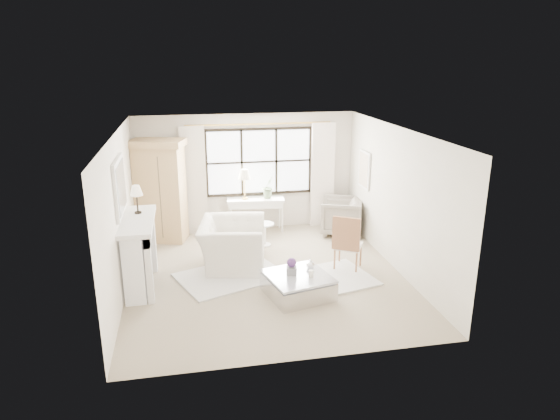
# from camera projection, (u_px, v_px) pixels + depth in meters

# --- Properties ---
(floor) EXTENTS (5.50, 5.50, 0.00)m
(floor) POSITION_uv_depth(u_px,v_px,m) (266.00, 276.00, 9.31)
(floor) COLOR tan
(floor) RESTS_ON ground
(ceiling) EXTENTS (5.50, 5.50, 0.00)m
(ceiling) POSITION_uv_depth(u_px,v_px,m) (265.00, 131.00, 8.51)
(ceiling) COLOR silver
(ceiling) RESTS_ON ground
(wall_back) EXTENTS (5.00, 0.00, 5.00)m
(wall_back) POSITION_uv_depth(u_px,v_px,m) (246.00, 173.00, 11.49)
(wall_back) COLOR beige
(wall_back) RESTS_ON ground
(wall_front) EXTENTS (5.00, 0.00, 5.00)m
(wall_front) POSITION_uv_depth(u_px,v_px,m) (301.00, 268.00, 6.33)
(wall_front) COLOR silver
(wall_front) RESTS_ON ground
(wall_left) EXTENTS (0.00, 5.50, 5.50)m
(wall_left) POSITION_uv_depth(u_px,v_px,m) (120.00, 215.00, 8.45)
(wall_left) COLOR white
(wall_left) RESTS_ON ground
(wall_right) EXTENTS (0.00, 5.50, 5.50)m
(wall_right) POSITION_uv_depth(u_px,v_px,m) (397.00, 199.00, 9.36)
(wall_right) COLOR beige
(wall_right) RESTS_ON ground
(window_pane) EXTENTS (2.40, 0.02, 1.50)m
(window_pane) POSITION_uv_depth(u_px,v_px,m) (259.00, 162.00, 11.45)
(window_pane) COLOR white
(window_pane) RESTS_ON wall_back
(window_frame) EXTENTS (2.50, 0.04, 1.50)m
(window_frame) POSITION_uv_depth(u_px,v_px,m) (259.00, 162.00, 11.44)
(window_frame) COLOR black
(window_frame) RESTS_ON wall_back
(curtain_rod) EXTENTS (3.30, 0.04, 0.04)m
(curtain_rod) POSITION_uv_depth(u_px,v_px,m) (259.00, 124.00, 11.13)
(curtain_rod) COLOR gold
(curtain_rod) RESTS_ON wall_back
(curtain_left) EXTENTS (0.55, 0.10, 2.47)m
(curtain_left) POSITION_uv_depth(u_px,v_px,m) (194.00, 181.00, 11.21)
(curtain_left) COLOR beige
(curtain_left) RESTS_ON ground
(curtain_right) EXTENTS (0.55, 0.10, 2.47)m
(curtain_right) POSITION_uv_depth(u_px,v_px,m) (323.00, 175.00, 11.75)
(curtain_right) COLOR white
(curtain_right) RESTS_ON ground
(fireplace) EXTENTS (0.58, 1.66, 1.26)m
(fireplace) POSITION_uv_depth(u_px,v_px,m) (138.00, 252.00, 8.70)
(fireplace) COLOR white
(fireplace) RESTS_ON ground
(mirror_frame) EXTENTS (0.05, 1.15, 0.95)m
(mirror_frame) POSITION_uv_depth(u_px,v_px,m) (119.00, 187.00, 8.31)
(mirror_frame) COLOR white
(mirror_frame) RESTS_ON wall_left
(mirror_glass) EXTENTS (0.02, 1.00, 0.80)m
(mirror_glass) POSITION_uv_depth(u_px,v_px,m) (121.00, 187.00, 8.32)
(mirror_glass) COLOR silver
(mirror_glass) RESTS_ON wall_left
(art_frame) EXTENTS (0.04, 0.62, 0.82)m
(art_frame) POSITION_uv_depth(u_px,v_px,m) (364.00, 170.00, 10.89)
(art_frame) COLOR silver
(art_frame) RESTS_ON wall_right
(art_canvas) EXTENTS (0.01, 0.52, 0.72)m
(art_canvas) POSITION_uv_depth(u_px,v_px,m) (363.00, 170.00, 10.89)
(art_canvas) COLOR beige
(art_canvas) RESTS_ON wall_right
(mantel_lamp) EXTENTS (0.22, 0.22, 0.51)m
(mantel_lamp) POSITION_uv_depth(u_px,v_px,m) (136.00, 192.00, 8.72)
(mantel_lamp) COLOR black
(mantel_lamp) RESTS_ON fireplace
(armoire) EXTENTS (1.27, 0.98, 2.24)m
(armoire) POSITION_uv_depth(u_px,v_px,m) (160.00, 190.00, 10.81)
(armoire) COLOR tan
(armoire) RESTS_ON floor
(console_table) EXTENTS (1.34, 0.59, 0.80)m
(console_table) POSITION_uv_depth(u_px,v_px,m) (256.00, 215.00, 11.54)
(console_table) COLOR white
(console_table) RESTS_ON floor
(console_lamp) EXTENTS (0.28, 0.28, 0.69)m
(console_lamp) POSITION_uv_depth(u_px,v_px,m) (244.00, 175.00, 11.23)
(console_lamp) COLOR gold
(console_lamp) RESTS_ON console_table
(orchid_plant) EXTENTS (0.38, 0.37, 0.53)m
(orchid_plant) POSITION_uv_depth(u_px,v_px,m) (268.00, 187.00, 11.40)
(orchid_plant) COLOR #5B724C
(orchid_plant) RESTS_ON console_table
(side_table) EXTENTS (0.40, 0.40, 0.51)m
(side_table) POSITION_uv_depth(u_px,v_px,m) (265.00, 231.00, 10.70)
(side_table) COLOR white
(side_table) RESTS_ON floor
(rug_left) EXTENTS (2.21, 1.90, 0.03)m
(rug_left) POSITION_uv_depth(u_px,v_px,m) (231.00, 276.00, 9.27)
(rug_left) COLOR silver
(rug_left) RESTS_ON floor
(rug_right) EXTENTS (1.95, 1.64, 0.03)m
(rug_right) POSITION_uv_depth(u_px,v_px,m) (325.00, 279.00, 9.13)
(rug_right) COLOR silver
(rug_right) RESTS_ON floor
(club_armchair) EXTENTS (1.43, 1.57, 0.90)m
(club_armchair) POSITION_uv_depth(u_px,v_px,m) (232.00, 244.00, 9.62)
(club_armchair) COLOR silver
(club_armchair) RESTS_ON floor
(wingback_chair) EXTENTS (1.16, 1.14, 0.83)m
(wingback_chair) POSITION_uv_depth(u_px,v_px,m) (341.00, 216.00, 11.43)
(wingback_chair) COLOR gray
(wingback_chair) RESTS_ON floor
(french_chair) EXTENTS (0.66, 0.66, 1.08)m
(french_chair) POSITION_uv_depth(u_px,v_px,m) (348.00, 253.00, 9.54)
(french_chair) COLOR #A56C45
(french_chair) RESTS_ON floor
(coffee_table) EXTENTS (1.20, 1.20, 0.38)m
(coffee_table) POSITION_uv_depth(u_px,v_px,m) (298.00, 286.00, 8.50)
(coffee_table) COLOR silver
(coffee_table) RESTS_ON floor
(planter_box) EXTENTS (0.20, 0.20, 0.13)m
(planter_box) POSITION_uv_depth(u_px,v_px,m) (292.00, 271.00, 8.46)
(planter_box) COLOR slate
(planter_box) RESTS_ON coffee_table
(planter_flowers) EXTENTS (0.16, 0.16, 0.16)m
(planter_flowers) POSITION_uv_depth(u_px,v_px,m) (292.00, 263.00, 8.42)
(planter_flowers) COLOR #502A69
(planter_flowers) RESTS_ON planter_box
(pillar_candle) EXTENTS (0.09, 0.09, 0.12)m
(pillar_candle) POSITION_uv_depth(u_px,v_px,m) (311.00, 274.00, 8.35)
(pillar_candle) COLOR white
(pillar_candle) RESTS_ON coffee_table
(coffee_vase) EXTENTS (0.15, 0.15, 0.15)m
(coffee_vase) POSITION_uv_depth(u_px,v_px,m) (310.00, 264.00, 8.69)
(coffee_vase) COLOR silver
(coffee_vase) RESTS_ON coffee_table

